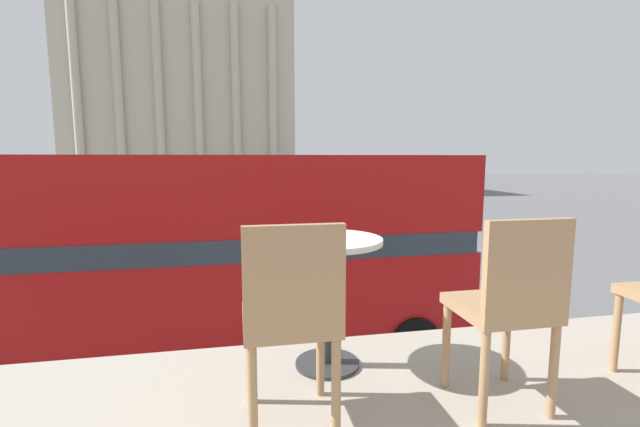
# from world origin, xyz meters

# --- Properties ---
(double_decker_bus) EXTENTS (10.98, 2.69, 4.37)m
(double_decker_bus) POSITION_xyz_m (-0.04, 6.53, 2.43)
(double_decker_bus) COLOR black
(double_decker_bus) RESTS_ON ground_plane
(cafe_dining_table) EXTENTS (0.60, 0.60, 0.73)m
(cafe_dining_table) POSITION_xyz_m (0.98, -0.35, 3.68)
(cafe_dining_table) COLOR #2D2D30
(cafe_dining_table) RESTS_ON cafe_floor_slab
(cafe_chair_0) EXTENTS (0.40, 0.40, 0.91)m
(cafe_chair_0) POSITION_xyz_m (0.72, -0.88, 3.67)
(cafe_chair_0) COLOR #A87F56
(cafe_chair_0) RESTS_ON cafe_floor_slab
(cafe_chair_1) EXTENTS (0.40, 0.40, 0.91)m
(cafe_chair_1) POSITION_xyz_m (1.70, -0.92, 3.67)
(cafe_chair_1) COLOR #A87F56
(cafe_chair_1) RESTS_ON cafe_floor_slab
(plaza_building_left) EXTENTS (25.92, 14.58, 25.09)m
(plaza_building_left) POSITION_xyz_m (-5.44, 53.73, 12.54)
(plaza_building_left) COLOR beige
(plaza_building_left) RESTS_ON ground_plane
(traffic_light_near) EXTENTS (0.42, 0.24, 3.58)m
(traffic_light_near) POSITION_xyz_m (7.56, 11.43, 2.35)
(traffic_light_near) COLOR black
(traffic_light_near) RESTS_ON ground_plane
(traffic_light_mid) EXTENTS (0.42, 0.24, 3.55)m
(traffic_light_mid) POSITION_xyz_m (1.95, 16.45, 2.33)
(traffic_light_mid) COLOR black
(traffic_light_mid) RESTS_ON ground_plane
(traffic_light_far) EXTENTS (0.42, 0.24, 3.50)m
(traffic_light_far) POSITION_xyz_m (2.49, 21.73, 2.30)
(traffic_light_far) COLOR black
(traffic_light_far) RESTS_ON ground_plane
(car_navy) EXTENTS (4.20, 1.93, 1.35)m
(car_navy) POSITION_xyz_m (0.25, 25.96, 0.70)
(car_navy) COLOR black
(car_navy) RESTS_ON ground_plane
(pedestrian_olive) EXTENTS (0.32, 0.32, 1.73)m
(pedestrian_olive) POSITION_xyz_m (-4.90, 21.05, 1.00)
(pedestrian_olive) COLOR #282B33
(pedestrian_olive) RESTS_ON ground_plane
(pedestrian_red) EXTENTS (0.32, 0.32, 1.71)m
(pedestrian_red) POSITION_xyz_m (-6.36, 26.50, 0.99)
(pedestrian_red) COLOR #282B33
(pedestrian_red) RESTS_ON ground_plane
(pedestrian_white) EXTENTS (0.32, 0.32, 1.68)m
(pedestrian_white) POSITION_xyz_m (-3.89, 32.96, 0.97)
(pedestrian_white) COLOR #282B33
(pedestrian_white) RESTS_ON ground_plane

